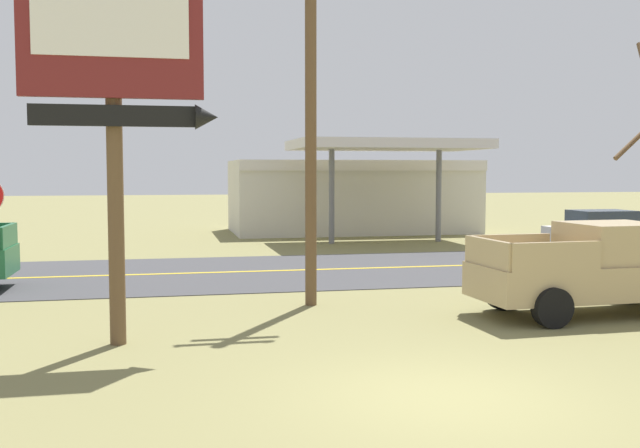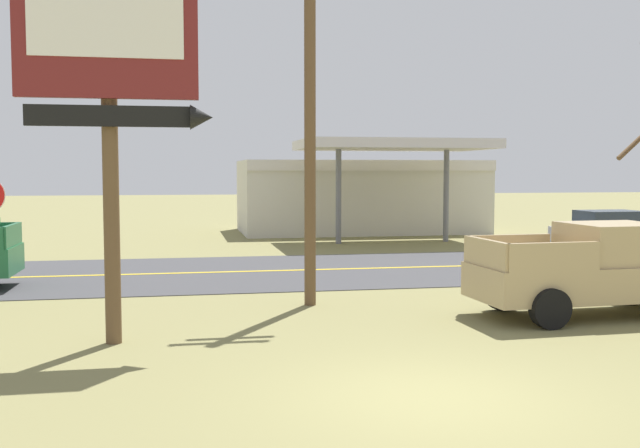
{
  "view_description": "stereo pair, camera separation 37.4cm",
  "coord_description": "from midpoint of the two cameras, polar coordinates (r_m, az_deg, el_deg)",
  "views": [
    {
      "loc": [
        -3.67,
        -9.19,
        3.05
      ],
      "look_at": [
        0.0,
        8.0,
        1.8
      ],
      "focal_mm": 41.39,
      "sensor_mm": 36.0,
      "label": 1
    },
    {
      "loc": [
        -3.3,
        -9.27,
        3.05
      ],
      "look_at": [
        0.0,
        8.0,
        1.8
      ],
      "focal_mm": 41.39,
      "sensor_mm": 36.0,
      "label": 2
    }
  ],
  "objects": [
    {
      "name": "car_white_near_lane",
      "position": [
        28.93,
        21.99,
        -0.63
      ],
      "size": [
        4.2,
        2.0,
        1.64
      ],
      "color": "silver",
      "rests_on": "ground"
    },
    {
      "name": "pickup_tan_parked_on_lawn",
      "position": [
        16.74,
        21.26,
        -3.37
      ],
      "size": [
        5.28,
        2.42,
        1.96
      ],
      "color": "tan",
      "rests_on": "ground"
    },
    {
      "name": "utility_pole",
      "position": [
        16.79,
        -0.14,
        9.33
      ],
      "size": [
        1.76,
        0.26,
        8.63
      ],
      "color": "brown",
      "rests_on": "ground"
    },
    {
      "name": "road_asphalt",
      "position": [
        22.71,
        -1.9,
        -3.63
      ],
      "size": [
        140.0,
        8.0,
        0.02
      ],
      "primitive_type": "cube",
      "color": "#3D3D3F",
      "rests_on": "ground"
    },
    {
      "name": "motel_sign",
      "position": [
        13.36,
        -14.99,
        10.58
      ],
      "size": [
        3.32,
        0.54,
        6.61
      ],
      "color": "brown",
      "rests_on": "ground"
    },
    {
      "name": "road_centre_line",
      "position": [
        22.7,
        -1.9,
        -3.6
      ],
      "size": [
        126.0,
        0.2,
        0.01
      ],
      "primitive_type": "cube",
      "color": "gold",
      "rests_on": "road_asphalt"
    },
    {
      "name": "gas_station",
      "position": [
        37.24,
        3.5,
        2.35
      ],
      "size": [
        12.0,
        11.5,
        4.4
      ],
      "color": "beige",
      "rests_on": "ground"
    },
    {
      "name": "ground_plane",
      "position": [
        10.33,
        9.67,
        -13.17
      ],
      "size": [
        180.0,
        180.0,
        0.0
      ],
      "primitive_type": "plane",
      "color": "olive"
    }
  ]
}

